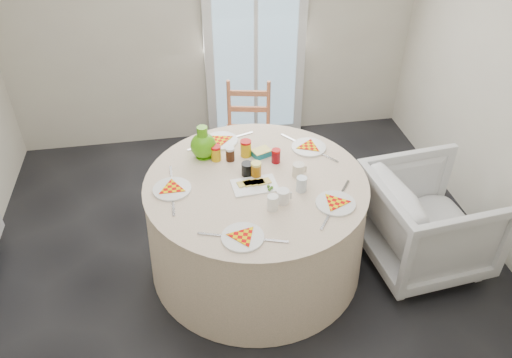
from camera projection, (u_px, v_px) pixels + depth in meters
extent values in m
plane|color=black|center=(247.00, 267.00, 3.87)|extent=(4.00, 4.00, 0.00)
cube|color=#BCB5A3|center=(212.00, 15.00, 4.67)|extent=(4.00, 0.02, 2.60)
cube|color=silver|center=(255.00, 40.00, 4.83)|extent=(1.00, 0.08, 2.10)
cylinder|color=beige|center=(256.00, 225.00, 3.70)|extent=(1.61, 1.61, 0.82)
imported|color=silver|center=(428.00, 220.00, 3.72)|extent=(0.86, 0.91, 0.86)
cube|color=#137586|center=(261.00, 155.00, 3.71)|extent=(0.16, 0.14, 0.05)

